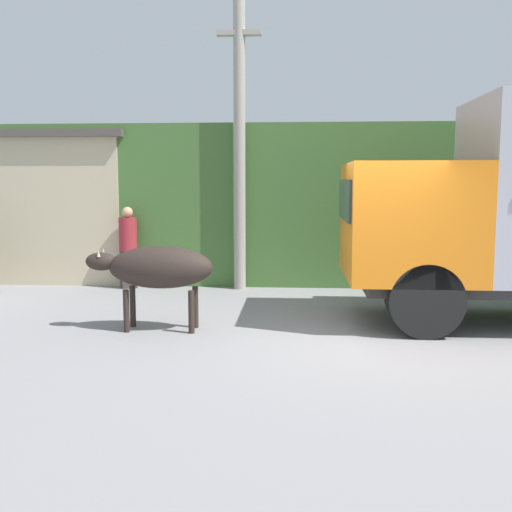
{
  "coord_description": "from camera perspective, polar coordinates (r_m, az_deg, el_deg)",
  "views": [
    {
      "loc": [
        -0.81,
        -8.29,
        2.2
      ],
      "look_at": [
        -1.43,
        0.81,
        1.08
      ],
      "focal_mm": 42.0,
      "sensor_mm": 36.0,
      "label": 1
    }
  ],
  "objects": [
    {
      "name": "hillside_embankment",
      "position": [
        15.37,
        6.93,
        5.14
      ],
      "size": [
        32.0,
        5.77,
        3.43
      ],
      "color": "#426B33",
      "rests_on": "ground_plane"
    },
    {
      "name": "brown_cow",
      "position": [
        9.02,
        -9.37,
        -1.15
      ],
      "size": [
        1.92,
        0.63,
        1.27
      ],
      "rotation": [
        0.0,
        0.0,
        0.08
      ],
      "color": "#2D231E",
      "rests_on": "ground_plane"
    },
    {
      "name": "pedestrian_on_hill",
      "position": [
        12.75,
        -12.08,
        1.12
      ],
      "size": [
        0.5,
        0.5,
        1.7
      ],
      "rotation": [
        0.0,
        0.0,
        3.61
      ],
      "color": "#38332D",
      "rests_on": "ground_plane"
    },
    {
      "name": "building_backdrop",
      "position": [
        14.91,
        -20.22,
        4.53
      ],
      "size": [
        4.93,
        2.7,
        3.31
      ],
      "color": "#C6B793",
      "rests_on": "ground_plane"
    },
    {
      "name": "ground_plane",
      "position": [
        8.61,
        9.23,
        -7.89
      ],
      "size": [
        60.0,
        60.0,
        0.0
      ],
      "primitive_type": "plane",
      "color": "gray"
    },
    {
      "name": "utility_pole",
      "position": [
        12.35,
        -1.58,
        10.88
      ],
      "size": [
        0.9,
        0.24,
        5.85
      ],
      "color": "#9E998E",
      "rests_on": "ground_plane"
    }
  ]
}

